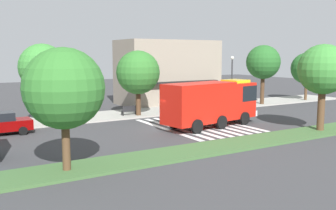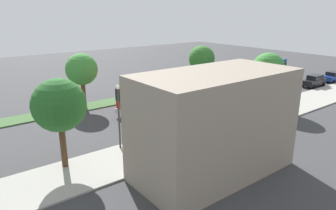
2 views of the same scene
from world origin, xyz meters
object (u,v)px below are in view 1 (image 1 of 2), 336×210
at_px(street_lamp, 232,77).
at_px(median_tree_far_west, 64,89).
at_px(sidewalk_tree_far_east, 307,68).
at_px(bus_stop_shelter, 200,92).
at_px(bench_west_of_shelter, 130,110).
at_px(sidewalk_tree_far_west, 43,68).
at_px(fire_truck, 213,101).
at_px(bench_near_shelter, 168,107).
at_px(sidewalk_tree_west, 138,73).
at_px(median_tree_west, 323,70).
at_px(sidewalk_tree_east, 263,62).

xyz_separation_m(street_lamp, median_tree_far_west, (-22.12, -13.27, 0.79)).
bearing_deg(sidewalk_tree_far_east, bus_stop_shelter, 178.10).
bearing_deg(bench_west_of_shelter, sidewalk_tree_far_west, -176.27).
xyz_separation_m(fire_truck, median_tree_far_west, (-14.01, -6.08, 2.16)).
height_order(street_lamp, sidewalk_tree_far_east, sidewalk_tree_far_east).
bearing_deg(fire_truck, sidewalk_tree_far_east, 10.80).
distance_m(bus_stop_shelter, bench_near_shelter, 4.20).
xyz_separation_m(bus_stop_shelter, sidewalk_tree_far_east, (16.17, -0.54, 2.26)).
bearing_deg(bench_near_shelter, median_tree_far_west, -135.78).
height_order(fire_truck, sidewalk_tree_west, sidewalk_tree_west).
height_order(sidewalk_tree_west, median_tree_west, median_tree_west).
height_order(sidewalk_tree_east, sidewalk_tree_far_east, sidewalk_tree_east).
bearing_deg(sidewalk_tree_west, street_lamp, -2.04).
distance_m(bus_stop_shelter, street_lamp, 3.98).
relative_size(bus_stop_shelter, sidewalk_tree_far_east, 0.58).
bearing_deg(bench_west_of_shelter, median_tree_far_west, -125.78).
bearing_deg(median_tree_west, sidewalk_tree_far_east, 42.25).
relative_size(fire_truck, bench_near_shelter, 5.79).
bearing_deg(street_lamp, bench_near_shelter, 172.97).
bearing_deg(bus_stop_shelter, bench_near_shelter, -179.87).
distance_m(bench_west_of_shelter, sidewalk_tree_far_east, 24.79).
distance_m(bench_west_of_shelter, median_tree_far_west, 17.89).
height_order(sidewalk_tree_far_west, sidewalk_tree_east, sidewalk_tree_east).
relative_size(fire_truck, sidewalk_tree_far_east, 1.54).
bearing_deg(sidewalk_tree_far_east, street_lamp, -178.19).
bearing_deg(median_tree_west, median_tree_far_west, 180.00).
distance_m(sidewalk_tree_far_west, median_tree_far_west, 13.85).
height_order(street_lamp, median_tree_far_west, median_tree_far_west).
height_order(fire_truck, median_tree_west, median_tree_west).
height_order(sidewalk_tree_far_west, sidewalk_tree_far_east, sidewalk_tree_far_west).
height_order(sidewalk_tree_far_west, median_tree_west, sidewalk_tree_far_west).
distance_m(street_lamp, sidewalk_tree_west, 11.24).
bearing_deg(bench_near_shelter, bench_west_of_shelter, 180.00).
xyz_separation_m(bench_near_shelter, sidewalk_tree_west, (-3.68, -0.53, 3.62)).
relative_size(sidewalk_tree_west, median_tree_far_west, 1.00).
distance_m(sidewalk_tree_east, sidewalk_tree_far_east, 7.67).
xyz_separation_m(bus_stop_shelter, median_tree_far_west, (-18.59, -14.21, 2.38)).
height_order(bus_stop_shelter, sidewalk_tree_far_east, sidewalk_tree_far_east).
distance_m(bench_west_of_shelter, sidewalk_tree_east, 17.48).
xyz_separation_m(sidewalk_tree_far_east, median_tree_far_west, (-34.77, -13.67, 0.12)).
bearing_deg(median_tree_far_west, bench_near_shelter, 44.22).
bearing_deg(bus_stop_shelter, sidewalk_tree_west, -176.00).
distance_m(fire_truck, sidewalk_tree_far_west, 14.35).
relative_size(sidewalk_tree_far_west, median_tree_west, 1.02).
bearing_deg(median_tree_far_west, sidewalk_tree_far_east, 21.47).
xyz_separation_m(fire_truck, street_lamp, (8.11, 7.19, 1.37)).
relative_size(bench_west_of_shelter, sidewalk_tree_east, 0.23).
height_order(bus_stop_shelter, street_lamp, street_lamp).
xyz_separation_m(median_tree_far_west, median_tree_west, (19.71, -0.00, 0.50)).
distance_m(street_lamp, sidewalk_tree_far_west, 20.04).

